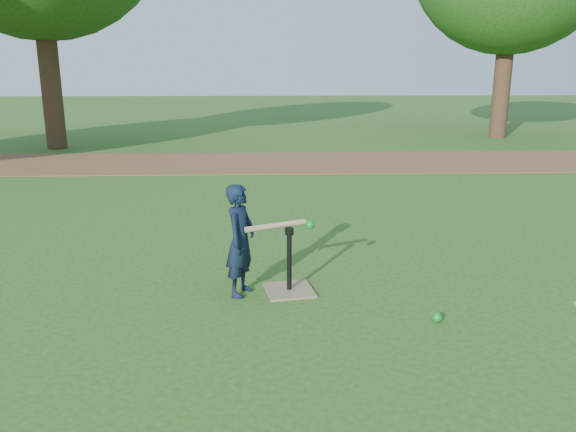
{
  "coord_description": "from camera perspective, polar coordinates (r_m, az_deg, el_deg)",
  "views": [
    {
      "loc": [
        -0.53,
        -4.88,
        2.01
      ],
      "look_at": [
        -0.33,
        0.32,
        0.65
      ],
      "focal_mm": 35.0,
      "sensor_mm": 36.0,
      "label": 1
    }
  ],
  "objects": [
    {
      "name": "ground",
      "position": [
        5.3,
        3.73,
        -7.65
      ],
      "size": [
        80.0,
        80.0,
        0.0
      ],
      "primitive_type": "plane",
      "color": "#285116",
      "rests_on": "ground"
    },
    {
      "name": "wiffle_ball_ground",
      "position": [
        4.83,
        14.93,
        -9.92
      ],
      "size": [
        0.08,
        0.08,
        0.08
      ],
      "primitive_type": "sphere",
      "color": "#0C8620",
      "rests_on": "ground"
    },
    {
      "name": "child",
      "position": [
        5.09,
        -4.85,
        -2.48
      ],
      "size": [
        0.36,
        0.44,
        1.03
      ],
      "primitive_type": "imported",
      "rotation": [
        0.0,
        0.0,
        1.22
      ],
      "color": "black",
      "rests_on": "ground"
    },
    {
      "name": "swing_action",
      "position": [
        5.05,
        -0.85,
        -0.98
      ],
      "size": [
        0.68,
        0.3,
        0.08
      ],
      "color": "tan",
      "rests_on": "ground"
    },
    {
      "name": "batting_tee",
      "position": [
        5.25,
        0.13,
        -6.54
      ],
      "size": [
        0.5,
        0.5,
        0.61
      ],
      "color": "#877355",
      "rests_on": "ground"
    },
    {
      "name": "dirt_strip",
      "position": [
        12.55,
        0.24,
        5.49
      ],
      "size": [
        24.0,
        3.0,
        0.01
      ],
      "primitive_type": "cube",
      "color": "brown",
      "rests_on": "ground"
    }
  ]
}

